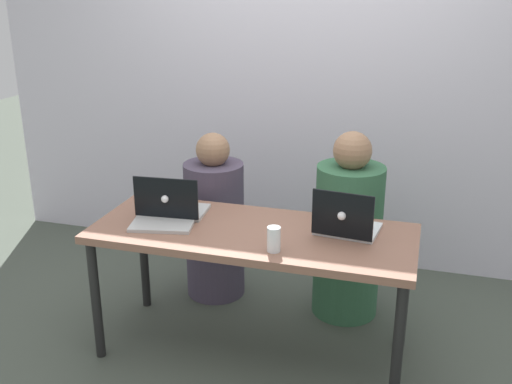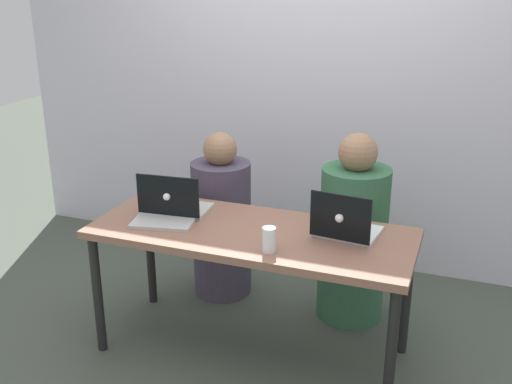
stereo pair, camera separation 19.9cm
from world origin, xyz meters
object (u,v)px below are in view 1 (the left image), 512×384
person_on_right (348,235)px  laptop_back_right (346,224)px  laptop_back_left (171,206)px  water_glass_right (274,241)px  laptop_front_left (164,215)px  person_on_left (215,224)px

person_on_right → laptop_back_right: size_ratio=3.41×
laptop_back_left → water_glass_right: size_ratio=3.05×
person_on_right → laptop_front_left: (-0.87, -0.60, 0.26)m
person_on_right → laptop_front_left: bearing=29.5°
laptop_front_left → person_on_left: bearing=73.5°
person_on_left → person_on_right: bearing=-180.0°
person_on_right → laptop_back_right: bearing=90.7°
person_on_right → person_on_left: bearing=-4.9°
person_on_right → laptop_back_left: bearing=23.9°
person_on_left → laptop_front_left: person_on_left is taller
laptop_back_right → water_glass_right: (-0.29, -0.29, -0.00)m
person_on_left → laptop_back_left: 0.57m
person_on_left → laptop_back_left: (-0.06, -0.48, 0.29)m
laptop_front_left → laptop_back_right: bearing=-3.6°
person_on_left → water_glass_right: (0.57, -0.76, 0.29)m
person_on_right → laptop_front_left: person_on_right is taller
laptop_back_right → laptop_front_left: bearing=14.3°
laptop_back_right → water_glass_right: size_ratio=2.73×
person_on_left → laptop_back_right: 1.03m
water_glass_right → person_on_right: bearing=72.1°
laptop_back_right → water_glass_right: 0.41m
laptop_back_left → person_on_right: bearing=-156.1°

